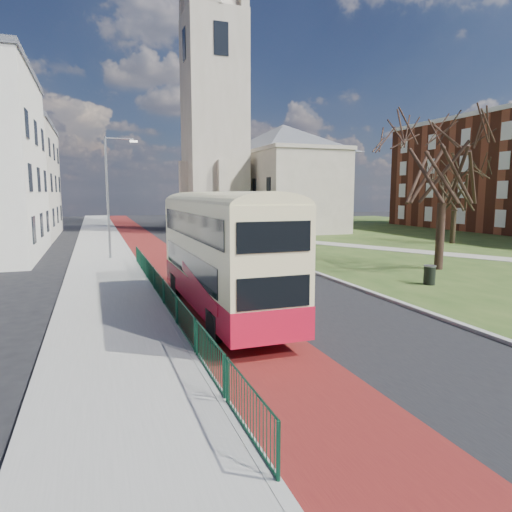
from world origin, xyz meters
name	(u,v)px	position (x,y,z in m)	size (l,w,h in m)	color
ground	(269,326)	(0.00, 0.00, 0.00)	(160.00, 160.00, 0.00)	black
road_carriageway	(192,252)	(1.50, 20.00, 0.01)	(9.00, 120.00, 0.01)	black
bus_lane	(156,254)	(-1.20, 20.00, 0.01)	(3.40, 120.00, 0.01)	#591414
pavement_west	(102,256)	(-5.00, 20.00, 0.06)	(4.00, 120.00, 0.12)	gray
kerb_west	(131,254)	(-3.00, 20.00, 0.07)	(0.25, 120.00, 0.13)	#999993
kerb_east	(242,246)	(6.10, 22.00, 0.07)	(0.25, 80.00, 0.13)	#999993
grass_green	(435,239)	(26.00, 22.00, 0.02)	(40.00, 80.00, 0.04)	#2C4719
footpath	(487,258)	(20.00, 10.00, 0.06)	(2.20, 36.00, 0.03)	#9E998C
pedestrian_railing	(163,293)	(-2.95, 4.00, 0.55)	(0.07, 24.00, 1.12)	#0D3B26
gothic_church	(252,118)	(12.56, 38.00, 13.13)	(16.38, 18.00, 40.00)	#A09581
street_block_far	(1,180)	(-14.00, 38.00, 5.76)	(10.30, 16.30, 11.50)	beige
streetlamp	(110,191)	(-4.35, 18.00, 4.59)	(2.13, 0.18, 8.00)	gray
bus	(221,248)	(-1.10, 2.08, 2.47)	(2.48, 10.40, 4.34)	#B81129
winter_tree_near	(445,150)	(13.53, 7.37, 6.91)	(7.12, 7.12, 9.92)	#312018
winter_tree_far	(456,184)	(24.46, 18.12, 5.21)	(5.53, 5.53, 7.48)	#2C2316
litter_bin	(430,275)	(9.89, 3.85, 0.52)	(0.72, 0.72, 0.95)	black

